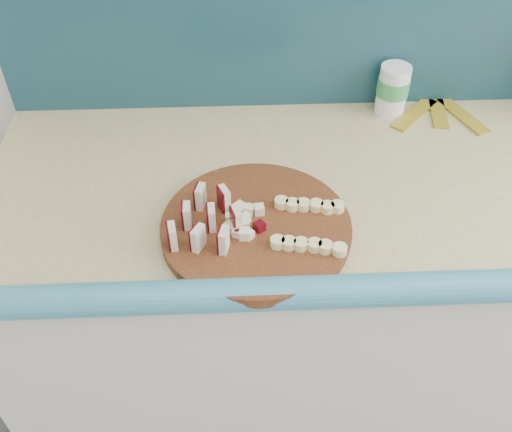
% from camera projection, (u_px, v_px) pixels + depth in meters
% --- Properties ---
extents(kitchen_counter, '(2.20, 0.63, 0.91)m').
position_uv_depth(kitchen_counter, '(457.00, 304.00, 1.52)').
color(kitchen_counter, silver).
rests_on(kitchen_counter, ground).
extents(cutting_board, '(0.41, 0.41, 0.02)m').
position_uv_depth(cutting_board, '(256.00, 228.00, 1.07)').
color(cutting_board, '#43200E').
rests_on(cutting_board, kitchen_counter).
extents(apple_wedges, '(0.13, 0.15, 0.05)m').
position_uv_depth(apple_wedges, '(206.00, 220.00, 1.03)').
color(apple_wedges, beige).
rests_on(apple_wedges, cutting_board).
extents(apple_chunks, '(0.06, 0.06, 0.02)m').
position_uv_depth(apple_chunks, '(244.00, 219.00, 1.05)').
color(apple_chunks, '#FFF6CB').
rests_on(apple_chunks, cutting_board).
extents(banana_slices, '(0.15, 0.15, 0.02)m').
position_uv_depth(banana_slices, '(309.00, 225.00, 1.05)').
color(banana_slices, '#F7E997').
rests_on(banana_slices, cutting_board).
extents(canister, '(0.07, 0.07, 0.12)m').
position_uv_depth(canister, '(393.00, 89.00, 1.32)').
color(canister, white).
rests_on(canister, kitchen_counter).
extents(banana_peel, '(0.23, 0.19, 0.01)m').
position_uv_depth(banana_peel, '(438.00, 112.00, 1.36)').
color(banana_peel, gold).
rests_on(banana_peel, kitchen_counter).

